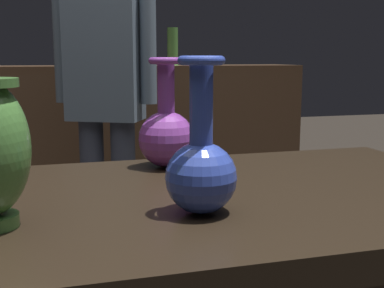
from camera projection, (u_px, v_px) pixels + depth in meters
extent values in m
cube|color=black|center=(183.00, 207.00, 0.89)|extent=(1.20, 0.64, 0.05)
cube|color=#422D1E|center=(91.00, 151.00, 3.03)|extent=(2.60, 0.40, 0.95)
cube|color=#422D1E|center=(88.00, 69.00, 2.95)|extent=(2.60, 0.40, 0.04)
sphere|color=#2D429E|center=(203.00, 178.00, 0.77)|extent=(0.11, 0.11, 0.11)
cylinder|color=#2D429E|center=(203.00, 105.00, 0.76)|extent=(0.04, 0.04, 0.13)
torus|color=#2D429E|center=(203.00, 60.00, 0.74)|extent=(0.07, 0.07, 0.01)
sphere|color=#7A388E|center=(166.00, 139.00, 1.10)|extent=(0.12, 0.12, 0.12)
cylinder|color=#7A388E|center=(166.00, 89.00, 1.08)|extent=(0.04, 0.04, 0.12)
torus|color=#7A388E|center=(166.00, 61.00, 1.07)|extent=(0.07, 0.07, 0.01)
sphere|color=silver|center=(88.00, 57.00, 2.90)|extent=(0.10, 0.10, 0.10)
cylinder|color=silver|center=(88.00, 41.00, 2.89)|extent=(0.03, 0.03, 0.10)
torus|color=silver|center=(87.00, 32.00, 2.88)|extent=(0.05, 0.05, 0.01)
cone|color=#477A38|center=(173.00, 64.00, 3.10)|extent=(0.08, 0.08, 0.02)
cylinder|color=#477A38|center=(173.00, 45.00, 3.08)|extent=(0.07, 0.07, 0.21)
cylinder|color=#333847|center=(124.00, 203.00, 2.29)|extent=(0.11, 0.11, 0.76)
cylinder|color=#333847|center=(93.00, 201.00, 2.32)|extent=(0.11, 0.11, 0.76)
cube|color=slate|center=(104.00, 51.00, 2.18)|extent=(0.37, 0.31, 0.60)
cylinder|color=slate|center=(148.00, 44.00, 2.14)|extent=(0.07, 0.07, 0.51)
cylinder|color=slate|center=(61.00, 45.00, 2.22)|extent=(0.07, 0.07, 0.51)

